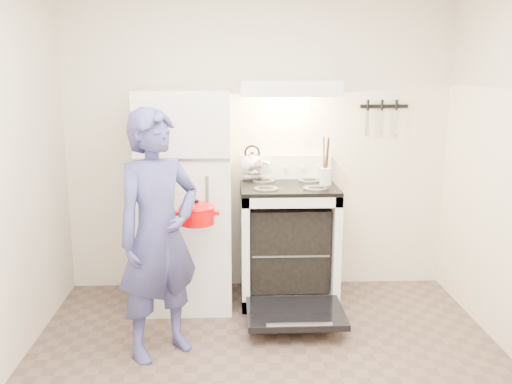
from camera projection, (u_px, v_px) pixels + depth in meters
back_wall at (258, 143)px, 4.77m from camera, size 3.20×0.02×2.50m
refrigerator at (187, 199)px, 4.49m from camera, size 0.70×0.70×1.70m
stove_body at (288, 244)px, 4.63m from camera, size 0.76×0.65×0.92m
cooktop at (289, 187)px, 4.53m from camera, size 0.76×0.65×0.03m
backsplash at (285, 167)px, 4.78m from camera, size 0.76×0.07×0.20m
oven_door at (295, 313)px, 4.12m from camera, size 0.70×0.54×0.04m
oven_rack at (288, 246)px, 4.64m from camera, size 0.60×0.52×0.01m
range_hood at (289, 88)px, 4.44m from camera, size 0.76×0.50×0.12m
knife_strip at (384, 106)px, 4.74m from camera, size 0.40×0.02×0.03m
pizza_stone at (299, 246)px, 4.59m from camera, size 0.36×0.36×0.02m
tea_kettle at (252, 163)px, 4.70m from camera, size 0.24×0.20×0.29m
utensil_jar at (326, 176)px, 4.38m from camera, size 0.10×0.10×0.13m
person at (159, 235)px, 3.64m from camera, size 0.71×0.67×1.63m
dutch_oven at (197, 216)px, 3.94m from camera, size 0.32×0.25×0.22m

